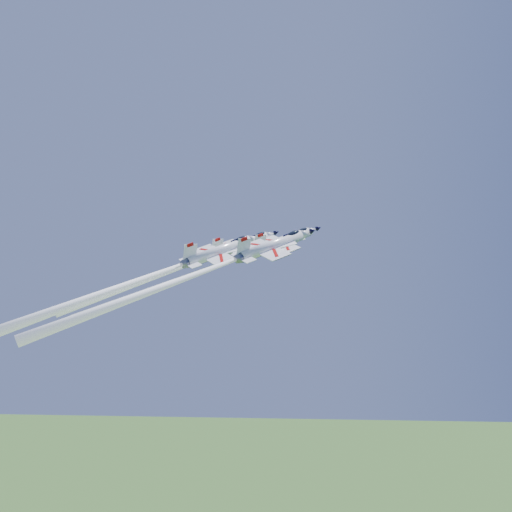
# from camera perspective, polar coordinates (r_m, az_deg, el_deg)

# --- Properties ---
(jet_lead) EXTENTS (32.79, 26.94, 34.91)m
(jet_lead) POSITION_cam_1_polar(r_m,az_deg,el_deg) (111.66, -4.01, -1.04)
(jet_lead) COLOR white
(jet_left) EXTENTS (30.18, 24.47, 30.34)m
(jet_left) POSITION_cam_1_polar(r_m,az_deg,el_deg) (115.31, -7.29, -1.01)
(jet_left) COLOR white
(jet_right) EXTENTS (34.80, 28.57, 36.92)m
(jet_right) POSITION_cam_1_polar(r_m,az_deg,el_deg) (101.58, -6.40, -1.97)
(jet_right) COLOR white
(jet_slot) EXTENTS (33.85, 27.54, 34.60)m
(jet_slot) POSITION_cam_1_polar(r_m,az_deg,el_deg) (107.31, -11.01, -2.16)
(jet_slot) COLOR white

